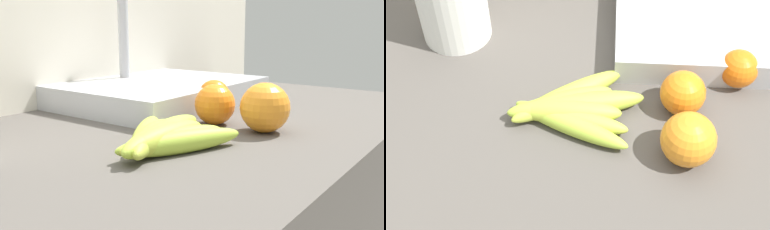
% 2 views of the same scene
% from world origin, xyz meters
% --- Properties ---
extents(counter, '(1.46, 0.64, 0.94)m').
position_xyz_m(counter, '(0.00, 0.00, 0.47)').
color(counter, '#514C47').
rests_on(counter, ground).
extents(wall_back, '(1.86, 0.06, 1.30)m').
position_xyz_m(wall_back, '(0.00, 0.35, 0.65)').
color(wall_back, silver).
rests_on(wall_back, ground).
extents(banana_bunch, '(0.22, 0.19, 0.04)m').
position_xyz_m(banana_bunch, '(-0.00, -0.08, 0.96)').
color(banana_bunch, '#AECE3F').
rests_on(banana_bunch, counter).
extents(orange_front, '(0.07, 0.07, 0.07)m').
position_xyz_m(orange_front, '(0.17, -0.05, 0.97)').
color(orange_front, orange).
rests_on(orange_front, counter).
extents(orange_back_left, '(0.06, 0.06, 0.06)m').
position_xyz_m(orange_back_left, '(0.27, 0.02, 0.97)').
color(orange_back_left, orange).
rests_on(orange_back_left, counter).
extents(orange_right, '(0.08, 0.08, 0.08)m').
position_xyz_m(orange_right, '(0.18, -0.15, 0.98)').
color(orange_right, orange).
rests_on(orange_right, counter).
extents(sink_basin, '(0.42, 0.32, 0.23)m').
position_xyz_m(sink_basin, '(0.28, 0.16, 0.96)').
color(sink_basin, '#B7BABF').
rests_on(sink_basin, counter).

